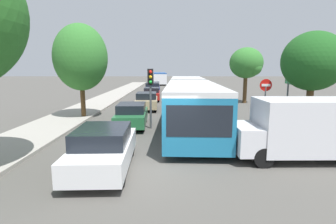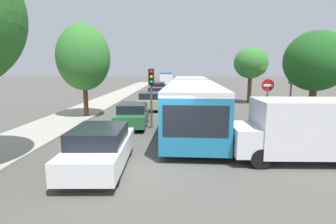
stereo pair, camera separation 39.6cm
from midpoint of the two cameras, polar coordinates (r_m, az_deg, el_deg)
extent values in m
plane|color=#4F4C47|center=(9.35, -1.04, -12.06)|extent=(200.00, 200.00, 0.00)
cube|color=#9E998E|center=(33.50, -10.43, 3.65)|extent=(3.20, 57.72, 0.14)
cube|color=teal|center=(14.09, 6.15, 0.94)|extent=(2.98, 9.91, 2.12)
cube|color=black|center=(14.04, 6.17, 2.48)|extent=(2.98, 9.52, 0.93)
cube|color=silver|center=(13.96, 6.23, 5.67)|extent=(2.98, 9.91, 0.21)
cube|color=teal|center=(23.33, 5.33, 4.37)|extent=(2.87, 6.81, 2.12)
cube|color=black|center=(23.30, 5.35, 5.31)|extent=(2.88, 6.54, 0.93)
cube|color=silver|center=(23.25, 5.38, 7.23)|extent=(2.87, 6.81, 0.21)
cylinder|color=black|center=(19.47, 5.58, 3.34)|extent=(1.98, 1.10, 1.95)
cube|color=black|center=(9.26, 7.24, -2.03)|extent=(2.32, 0.18, 1.14)
cylinder|color=black|center=(11.29, 12.29, -5.69)|extent=(0.35, 1.04, 1.03)
cylinder|color=black|center=(11.19, 0.94, -5.61)|extent=(0.35, 1.04, 1.03)
cylinder|color=black|center=(17.39, 9.38, -0.24)|extent=(0.35, 1.04, 1.03)
cylinder|color=black|center=(17.33, 2.07, -0.16)|extent=(0.35, 1.04, 1.03)
cylinder|color=black|center=(23.47, 8.01, 2.32)|extent=(0.35, 1.04, 1.03)
cylinder|color=black|center=(23.42, 2.59, 2.39)|extent=(0.35, 1.04, 1.03)
cube|color=silver|center=(56.49, -0.34, 7.37)|extent=(3.25, 11.47, 1.97)
cube|color=black|center=(56.47, -0.34, 7.73)|extent=(3.23, 10.90, 0.83)
cube|color=#234C93|center=(56.46, -0.34, 8.47)|extent=(3.25, 11.47, 0.20)
cylinder|color=black|center=(60.24, -1.43, 6.78)|extent=(0.36, 1.00, 0.98)
cylinder|color=black|center=(60.29, 0.59, 6.78)|extent=(0.36, 1.00, 0.98)
cylinder|color=black|center=(53.11, -1.39, 6.40)|extent=(0.36, 1.00, 0.98)
cylinder|color=black|center=(53.17, 0.90, 6.41)|extent=(0.36, 1.00, 0.98)
cube|color=white|center=(9.37, -13.33, -8.33)|extent=(1.97, 4.33, 0.69)
cube|color=black|center=(9.10, -13.63, -4.87)|extent=(1.75, 2.30, 0.53)
cylinder|color=black|center=(10.90, -15.58, -7.44)|extent=(0.25, 0.66, 0.65)
cylinder|color=black|center=(10.60, -7.57, -7.64)|extent=(0.25, 0.66, 0.65)
cylinder|color=black|center=(8.45, -20.54, -12.75)|extent=(0.25, 0.66, 0.65)
cylinder|color=black|center=(8.06, -10.08, -13.37)|extent=(0.25, 0.66, 0.65)
cube|color=#236638|center=(15.68, -6.91, -1.06)|extent=(1.85, 4.05, 0.65)
cube|color=black|center=(15.49, -7.00, 0.94)|extent=(1.64, 2.15, 0.49)
cylinder|color=black|center=(17.06, -8.77, -1.15)|extent=(0.23, 0.62, 0.61)
cylinder|color=black|center=(16.91, -4.01, -1.15)|extent=(0.23, 0.62, 0.61)
cylinder|color=black|center=(14.59, -10.24, -3.01)|extent=(0.23, 0.62, 0.61)
cylinder|color=black|center=(14.42, -4.67, -3.04)|extent=(0.23, 0.62, 0.61)
cube|color=tan|center=(22.05, -3.48, 2.12)|extent=(1.90, 4.18, 0.67)
cube|color=black|center=(21.88, -3.51, 3.61)|extent=(1.69, 2.22, 0.51)
cylinder|color=black|center=(23.44, -5.08, 1.87)|extent=(0.24, 0.63, 0.63)
cylinder|color=black|center=(23.36, -1.50, 1.87)|extent=(0.24, 0.63, 0.63)
cylinder|color=black|center=(20.84, -5.69, 0.89)|extent=(0.24, 0.63, 0.63)
cylinder|color=black|center=(20.75, -1.66, 0.90)|extent=(0.24, 0.63, 0.63)
cube|color=#B21E19|center=(28.10, -2.26, 3.70)|extent=(1.85, 4.05, 0.65)
cube|color=black|center=(27.96, -2.28, 4.85)|extent=(1.64, 2.15, 0.49)
cylinder|color=black|center=(29.43, -3.55, 3.44)|extent=(0.23, 0.62, 0.61)
cylinder|color=black|center=(29.38, -0.78, 3.45)|extent=(0.23, 0.62, 0.61)
cylinder|color=black|center=(26.90, -3.87, 2.86)|extent=(0.23, 0.62, 0.61)
cylinder|color=black|center=(26.85, -0.84, 2.86)|extent=(0.23, 0.62, 0.61)
cube|color=navy|center=(34.41, -1.99, 4.89)|extent=(2.05, 4.50, 0.72)
cube|color=black|center=(34.25, -2.00, 5.93)|extent=(1.82, 2.38, 0.55)
cylinder|color=black|center=(35.87, -3.18, 4.60)|extent=(0.26, 0.68, 0.67)
cylinder|color=black|center=(35.83, -0.65, 4.61)|extent=(0.26, 0.68, 0.67)
cylinder|color=black|center=(33.06, -3.43, 4.17)|extent=(0.26, 0.68, 0.67)
cylinder|color=black|center=(33.01, -0.69, 4.18)|extent=(0.26, 0.68, 0.67)
cube|color=black|center=(40.67, -1.55, 5.51)|extent=(1.79, 3.93, 0.63)
cube|color=black|center=(40.54, -1.56, 6.27)|extent=(1.59, 2.08, 0.48)
cylinder|color=black|center=(41.95, -2.45, 5.27)|extent=(0.23, 0.60, 0.59)
cylinder|color=black|center=(41.91, -0.56, 5.28)|extent=(0.23, 0.60, 0.59)
cylinder|color=black|center=(39.48, -2.59, 5.00)|extent=(0.23, 0.60, 0.59)
cylinder|color=black|center=(39.45, -0.59, 5.01)|extent=(0.23, 0.60, 0.59)
cube|color=silver|center=(11.13, 29.70, -2.77)|extent=(4.13, 2.06, 2.00)
cube|color=silver|center=(10.29, 17.10, -5.54)|extent=(0.93, 1.91, 1.00)
cylinder|color=black|center=(9.78, 20.60, -9.46)|extent=(0.72, 0.25, 0.72)
cylinder|color=black|center=(11.30, 17.78, -6.75)|extent=(0.72, 0.25, 0.72)
cylinder|color=black|center=(12.64, 32.34, -6.08)|extent=(0.72, 0.25, 0.72)
cylinder|color=#56595E|center=(14.89, -2.88, 2.83)|extent=(0.12, 0.12, 3.40)
cube|color=black|center=(14.80, -2.92, 7.64)|extent=(0.35, 0.28, 0.90)
sphere|color=red|center=(14.64, -2.90, 8.72)|extent=(0.18, 0.18, 0.18)
sphere|color=#EAAD14|center=(14.65, -2.90, 7.63)|extent=(0.18, 0.18, 0.18)
sphere|color=green|center=(14.66, -2.89, 6.53)|extent=(0.18, 0.18, 0.18)
cylinder|color=#56595E|center=(16.19, 21.30, 0.95)|extent=(0.08, 0.08, 2.40)
cylinder|color=red|center=(16.06, 21.58, 5.43)|extent=(0.70, 0.03, 0.70)
cube|color=white|center=(16.04, 21.60, 5.42)|extent=(0.50, 0.04, 0.14)
cylinder|color=#56595E|center=(17.60, 25.67, 3.27)|extent=(0.10, 0.10, 3.60)
cube|color=#197A38|center=(17.53, 26.03, 8.14)|extent=(0.29, 1.39, 0.28)
cube|color=#197A38|center=(17.53, 25.95, 7.04)|extent=(0.29, 1.39, 0.28)
cube|color=#197A38|center=(17.55, 25.87, 5.93)|extent=(0.29, 1.39, 0.28)
cylinder|color=#51381E|center=(18.99, -16.90, 2.50)|extent=(0.32, 0.32, 2.48)
ellipsoid|color=#33752D|center=(18.88, -17.33, 11.26)|extent=(3.56, 3.56, 4.43)
ellipsoid|color=#286623|center=(18.78, -17.87, 9.22)|extent=(2.14, 2.14, 2.44)
cylinder|color=#51381E|center=(16.24, 29.38, 0.78)|extent=(0.37, 0.37, 2.62)
ellipsoid|color=#1E561E|center=(16.10, 30.12, 9.57)|extent=(3.24, 3.24, 3.15)
ellipsoid|color=#1E561E|center=(16.60, 29.07, 7.98)|extent=(1.94, 1.94, 1.73)
cylinder|color=#51381E|center=(27.00, 17.71, 4.80)|extent=(0.38, 0.38, 2.81)
ellipsoid|color=#33752D|center=(26.92, 17.98, 10.14)|extent=(3.21, 3.21, 2.97)
ellipsoid|color=#33752D|center=(26.58, 19.05, 9.13)|extent=(1.92, 1.92, 1.63)
camera|label=1|loc=(0.20, -89.16, 0.14)|focal=28.00mm
camera|label=2|loc=(0.20, 90.84, -0.14)|focal=28.00mm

